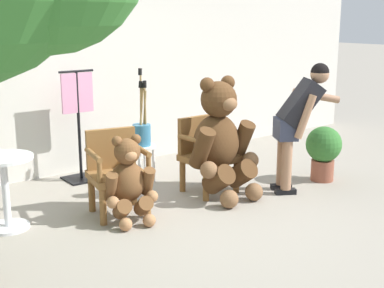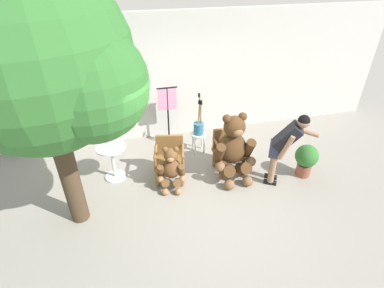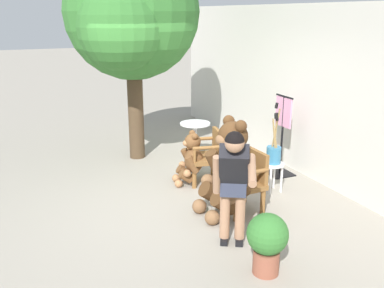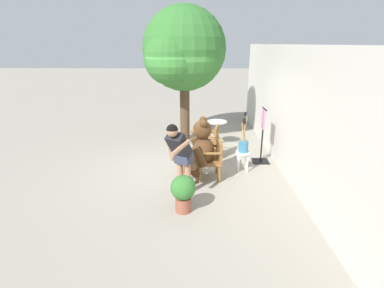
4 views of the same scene
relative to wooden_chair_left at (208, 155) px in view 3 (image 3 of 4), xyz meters
name	(u,v)px [view 3 (image 3 of 4)]	position (x,y,z in m)	size (l,w,h in m)	color
ground_plane	(183,202)	(0.58, -0.68, -0.46)	(60.00, 60.00, 0.00)	gray
back_wall	(322,95)	(0.58, 1.72, 0.94)	(10.00, 0.16, 2.80)	beige
wooden_chair_left	(208,155)	(0.00, 0.00, 0.00)	(0.65, 0.62, 0.86)	brown
wooden_chair_right	(245,179)	(1.18, 0.00, 0.00)	(0.58, 0.54, 0.86)	brown
teddy_bear_large	(229,168)	(1.18, -0.25, 0.20)	(0.81, 0.77, 1.35)	#4C3019
teddy_bear_small	(191,159)	(-0.02, -0.29, -0.04)	(0.54, 0.54, 0.87)	brown
person_visitor	(234,177)	(1.99, -0.65, 0.43)	(0.89, 0.52, 1.49)	black
white_stool	(273,170)	(0.77, 0.74, -0.11)	(0.34, 0.34, 0.46)	white
brush_bucket	(274,152)	(0.77, 0.74, 0.18)	(0.22, 0.22, 0.94)	teal
round_side_table	(195,137)	(-1.06, 0.25, -0.01)	(0.56, 0.56, 0.72)	silver
patio_tree	(130,15)	(-1.56, -0.75, 2.16)	(2.49, 2.38, 3.86)	#473523
potted_plant	(267,239)	(2.58, -0.56, -0.07)	(0.44, 0.44, 0.68)	brown
clothing_display_stand	(282,134)	(0.20, 1.28, 0.26)	(0.44, 0.40, 1.36)	black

